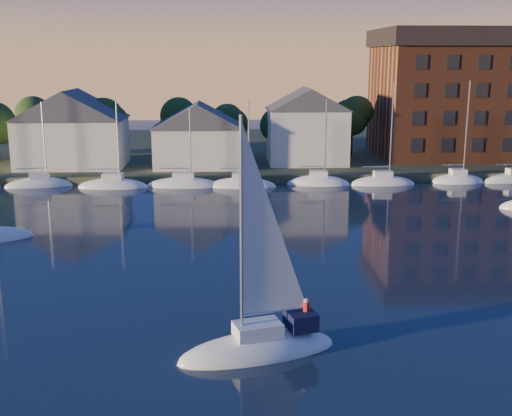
{
  "coord_description": "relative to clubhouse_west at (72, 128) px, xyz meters",
  "views": [
    {
      "loc": [
        -2.8,
        -24.12,
        14.59
      ],
      "look_at": [
        -0.49,
        22.0,
        3.71
      ],
      "focal_mm": 45.0,
      "sensor_mm": 36.0,
      "label": 1
    }
  ],
  "objects": [
    {
      "name": "hero_sailboat",
      "position": [
        20.91,
        -52.28,
        -5.37
      ],
      "size": [
        8.73,
        4.84,
        13.13
      ],
      "rotation": [
        0.0,
        0.0,
        3.42
      ],
      "color": "white",
      "rests_on": "ground"
    },
    {
      "name": "shoreline_land",
      "position": [
        22.0,
        17.0,
        -5.93
      ],
      "size": [
        160.0,
        50.0,
        2.0
      ],
      "primitive_type": "cube",
      "color": "#333B22",
      "rests_on": "ground"
    },
    {
      "name": "ground",
      "position": [
        22.0,
        -58.0,
        -5.93
      ],
      "size": [
        260.0,
        260.0,
        0.0
      ],
      "primitive_type": "plane",
      "color": "black",
      "rests_on": "ground"
    },
    {
      "name": "condo_block",
      "position": [
        56.0,
        6.95,
        3.86
      ],
      "size": [
        31.0,
        17.0,
        17.4
      ],
      "color": "brown",
      "rests_on": "shoreline_land"
    },
    {
      "name": "clubhouse_centre",
      "position": [
        16.0,
        -1.0,
        -0.8
      ],
      "size": [
        11.55,
        8.4,
        8.08
      ],
      "color": "white",
      "rests_on": "shoreline_land"
    },
    {
      "name": "moored_fleet",
      "position": [
        26.0,
        -9.0,
        -5.83
      ],
      "size": [
        95.5,
        2.4,
        12.05
      ],
      "color": "white",
      "rests_on": "ground"
    },
    {
      "name": "clubhouse_east",
      "position": [
        30.0,
        1.0,
        0.07
      ],
      "size": [
        10.5,
        8.4,
        9.8
      ],
      "color": "white",
      "rests_on": "shoreline_land"
    },
    {
      "name": "clubhouse_west",
      "position": [
        0.0,
        0.0,
        0.0
      ],
      "size": [
        13.65,
        9.45,
        9.64
      ],
      "color": "white",
      "rests_on": "shoreline_land"
    },
    {
      "name": "wooden_dock",
      "position": [
        22.0,
        -6.0,
        -5.93
      ],
      "size": [
        120.0,
        3.0,
        1.0
      ],
      "primitive_type": "cube",
      "color": "brown",
      "rests_on": "ground"
    },
    {
      "name": "tree_line",
      "position": [
        24.0,
        5.0,
        1.24
      ],
      "size": [
        93.4,
        5.4,
        8.9
      ],
      "color": "#3B281B",
      "rests_on": "shoreline_land"
    }
  ]
}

